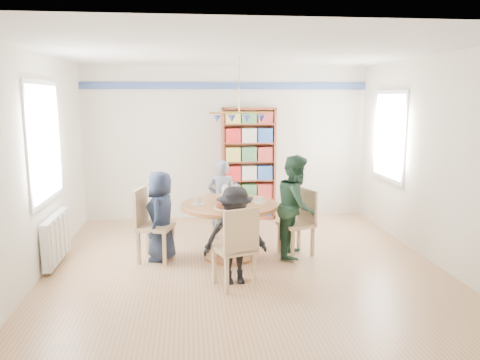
{
  "coord_description": "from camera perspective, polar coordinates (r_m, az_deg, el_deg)",
  "views": [
    {
      "loc": [
        -0.69,
        -5.78,
        2.15
      ],
      "look_at": [
        0.0,
        0.4,
        1.05
      ],
      "focal_mm": 35.0,
      "sensor_mm": 36.0,
      "label": 1
    }
  ],
  "objects": [
    {
      "name": "chair_near",
      "position": [
        5.29,
        -0.37,
        -7.85
      ],
      "size": [
        0.54,
        0.54,
        0.96
      ],
      "color": "tan",
      "rests_on": "ground"
    },
    {
      "name": "dining_table",
      "position": [
        6.3,
        -1.28,
        -4.61
      ],
      "size": [
        1.3,
        1.3,
        0.75
      ],
      "color": "olive",
      "rests_on": "ground"
    },
    {
      "name": "radiator",
      "position": [
        6.57,
        -21.48,
        -6.59
      ],
      "size": [
        0.12,
        1.0,
        0.6
      ],
      "color": "silver",
      "rests_on": "ground"
    },
    {
      "name": "room_shell",
      "position": [
        6.68,
        -2.68,
        5.71
      ],
      "size": [
        5.0,
        5.0,
        5.0
      ],
      "color": "white",
      "rests_on": "ground"
    },
    {
      "name": "person_near",
      "position": [
        5.44,
        -0.61,
        -6.78
      ],
      "size": [
        0.78,
        0.49,
        1.15
      ],
      "primitive_type": "imported",
      "rotation": [
        0.0,
        0.0,
        0.09
      ],
      "color": "black",
      "rests_on": "ground"
    },
    {
      "name": "person_left",
      "position": [
        6.31,
        -9.63,
        -4.34
      ],
      "size": [
        0.48,
        0.64,
        1.2
      ],
      "primitive_type": "imported",
      "rotation": [
        0.0,
        0.0,
        -1.75
      ],
      "color": "#182035",
      "rests_on": "ground"
    },
    {
      "name": "chair_right",
      "position": [
        6.51,
        7.42,
        -4.71
      ],
      "size": [
        0.53,
        0.53,
        0.92
      ],
      "color": "tan",
      "rests_on": "ground"
    },
    {
      "name": "bookshelf",
      "position": [
        8.28,
        1.04,
        1.85
      ],
      "size": [
        0.94,
        0.28,
        1.98
      ],
      "color": "brown",
      "rests_on": "ground"
    },
    {
      "name": "chair_far",
      "position": [
        7.36,
        -2.08,
        -3.23
      ],
      "size": [
        0.42,
        0.42,
        0.84
      ],
      "color": "tan",
      "rests_on": "ground"
    },
    {
      "name": "ground",
      "position": [
        6.21,
        0.42,
        -10.24
      ],
      "size": [
        5.0,
        5.0,
        0.0
      ],
      "primitive_type": "plane",
      "color": "tan"
    },
    {
      "name": "tableware",
      "position": [
        6.27,
        -1.51,
        -2.33
      ],
      "size": [
        1.03,
        1.03,
        0.27
      ],
      "color": "white",
      "rests_on": "dining_table"
    },
    {
      "name": "chair_left",
      "position": [
        6.32,
        -11.0,
        -4.94
      ],
      "size": [
        0.53,
        0.53,
        0.98
      ],
      "color": "tan",
      "rests_on": "ground"
    },
    {
      "name": "person_right",
      "position": [
        6.4,
        6.87,
        -3.17
      ],
      "size": [
        0.72,
        0.81,
        1.39
      ],
      "primitive_type": "imported",
      "rotation": [
        0.0,
        0.0,
        1.24
      ],
      "color": "#1B3625",
      "rests_on": "ground"
    },
    {
      "name": "person_far",
      "position": [
        7.2,
        -2.25,
        -2.35
      ],
      "size": [
        0.45,
        0.3,
        1.22
      ],
      "primitive_type": "imported",
      "rotation": [
        0.0,
        0.0,
        3.16
      ],
      "color": "gray",
      "rests_on": "ground"
    }
  ]
}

